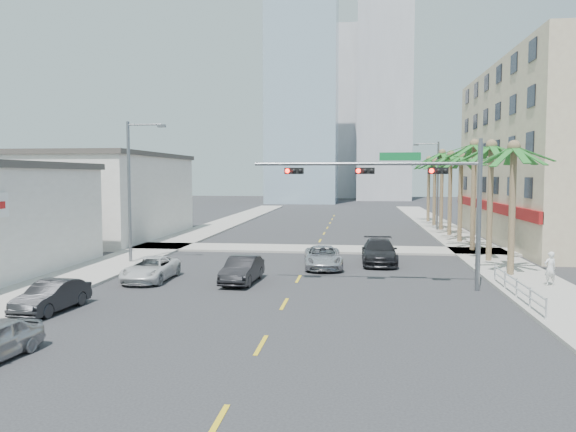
% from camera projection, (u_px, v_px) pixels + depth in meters
% --- Properties ---
extents(ground, '(260.00, 260.00, 0.00)m').
position_uv_depth(ground, '(270.00, 329.00, 20.59)').
color(ground, '#262628').
rests_on(ground, ground).
extents(sidewalk_right, '(4.00, 120.00, 0.15)m').
position_uv_depth(sidewalk_right, '(485.00, 255.00, 38.93)').
color(sidewalk_right, gray).
rests_on(sidewalk_right, ground).
extents(sidewalk_left, '(4.00, 120.00, 0.15)m').
position_uv_depth(sidewalk_left, '(152.00, 250.00, 41.84)').
color(sidewalk_left, gray).
rests_on(sidewalk_left, ground).
extents(sidewalk_cross, '(80.00, 4.00, 0.15)m').
position_uv_depth(sidewalk_cross, '(315.00, 249.00, 42.37)').
color(sidewalk_cross, gray).
rests_on(sidewalk_cross, ground).
extents(building_left_far, '(11.00, 18.00, 7.20)m').
position_uv_depth(building_left_far, '(104.00, 198.00, 50.42)').
color(building_left_far, beige).
rests_on(building_left_far, ground).
extents(tower_far_left, '(14.00, 14.00, 48.00)m').
position_uv_depth(tower_far_left, '(303.00, 85.00, 113.86)').
color(tower_far_left, '#99B2C6').
rests_on(tower_far_left, ground).
extents(tower_far_right, '(12.00, 12.00, 60.00)m').
position_uv_depth(tower_far_right, '(384.00, 67.00, 126.21)').
color(tower_far_right, '#ADADB2').
rests_on(tower_far_right, ground).
extents(tower_far_center, '(16.00, 16.00, 42.00)m').
position_uv_depth(tower_far_center, '(333.00, 115.00, 143.17)').
color(tower_far_center, '#ADADB2').
rests_on(tower_far_center, ground).
extents(traffic_signal_mast, '(11.12, 0.54, 7.20)m').
position_uv_depth(traffic_signal_mast, '(412.00, 187.00, 27.40)').
color(traffic_signal_mast, slate).
rests_on(traffic_signal_mast, ground).
extents(palm_tree_0, '(4.80, 4.80, 7.80)m').
position_uv_depth(palm_tree_0, '(514.00, 149.00, 30.55)').
color(palm_tree_0, brown).
rests_on(palm_tree_0, ground).
extents(palm_tree_1, '(4.80, 4.80, 8.16)m').
position_uv_depth(palm_tree_1, '(491.00, 147.00, 35.67)').
color(palm_tree_1, brown).
rests_on(palm_tree_1, ground).
extents(palm_tree_2, '(4.80, 4.80, 8.52)m').
position_uv_depth(palm_tree_2, '(475.00, 146.00, 40.79)').
color(palm_tree_2, brown).
rests_on(palm_tree_2, ground).
extents(palm_tree_3, '(4.80, 4.80, 7.80)m').
position_uv_depth(palm_tree_3, '(461.00, 158.00, 45.99)').
color(palm_tree_3, brown).
rests_on(palm_tree_3, ground).
extents(palm_tree_4, '(4.80, 4.80, 8.16)m').
position_uv_depth(palm_tree_4, '(451.00, 155.00, 51.11)').
color(palm_tree_4, brown).
rests_on(palm_tree_4, ground).
extents(palm_tree_5, '(4.80, 4.80, 8.52)m').
position_uv_depth(palm_tree_5, '(442.00, 154.00, 56.24)').
color(palm_tree_5, brown).
rests_on(palm_tree_5, ground).
extents(palm_tree_6, '(4.80, 4.80, 7.80)m').
position_uv_depth(palm_tree_6, '(435.00, 162.00, 61.43)').
color(palm_tree_6, brown).
rests_on(palm_tree_6, ground).
extents(palm_tree_7, '(4.80, 4.80, 8.16)m').
position_uv_depth(palm_tree_7, '(429.00, 160.00, 66.56)').
color(palm_tree_7, brown).
rests_on(palm_tree_7, ground).
extents(streetlight_left, '(2.55, 0.25, 9.00)m').
position_uv_depth(streetlight_left, '(132.00, 184.00, 35.42)').
color(streetlight_left, slate).
rests_on(streetlight_left, ground).
extents(streetlight_right, '(2.55, 0.25, 9.00)m').
position_uv_depth(streetlight_right, '(436.00, 181.00, 56.51)').
color(streetlight_right, slate).
rests_on(streetlight_right, ground).
extents(guardrail, '(0.08, 8.08, 1.00)m').
position_uv_depth(guardrail, '(517.00, 286.00, 25.23)').
color(guardrail, silver).
rests_on(guardrail, ground).
extents(car_parked_mid, '(1.71, 3.99, 1.28)m').
position_uv_depth(car_parked_mid, '(52.00, 296.00, 23.20)').
color(car_parked_mid, black).
rests_on(car_parked_mid, ground).
extents(car_parked_far, '(2.11, 4.57, 1.27)m').
position_uv_depth(car_parked_far, '(151.00, 269.00, 29.96)').
color(car_parked_far, silver).
rests_on(car_parked_far, ground).
extents(car_lane_left, '(1.72, 4.27, 1.38)m').
position_uv_depth(car_lane_left, '(242.00, 270.00, 29.35)').
color(car_lane_left, black).
rests_on(car_lane_left, ground).
extents(car_lane_center, '(2.67, 4.99, 1.33)m').
position_uv_depth(car_lane_center, '(323.00, 257.00, 34.03)').
color(car_lane_center, '#B8B7BC').
rests_on(car_lane_center, ground).
extents(car_lane_right, '(2.19, 5.37, 1.56)m').
position_uv_depth(car_lane_right, '(379.00, 252.00, 35.65)').
color(car_lane_right, black).
rests_on(car_lane_right, ground).
extents(pedestrian, '(0.71, 0.56, 1.71)m').
position_uv_depth(pedestrian, '(550.00, 269.00, 27.88)').
color(pedestrian, silver).
rests_on(pedestrian, sidewalk_right).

